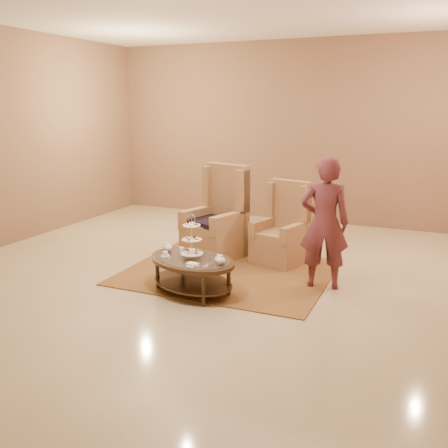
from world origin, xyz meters
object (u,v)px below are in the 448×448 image
at_px(armchair_right, 283,235).
at_px(person, 324,223).
at_px(armchair_left, 218,226).
at_px(tea_table, 192,264).

height_order(armchair_right, person, person).
distance_m(armchair_right, person, 1.21).
bearing_deg(armchair_left, person, -4.28).
bearing_deg(person, armchair_left, -35.80).
xyz_separation_m(armchair_left, person, (1.77, -0.68, 0.37)).
bearing_deg(tea_table, armchair_right, 87.78).
height_order(tea_table, armchair_left, armchair_left).
bearing_deg(person, tea_table, 15.50).
bearing_deg(tea_table, person, 49.58).
distance_m(tea_table, armchair_left, 1.56).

